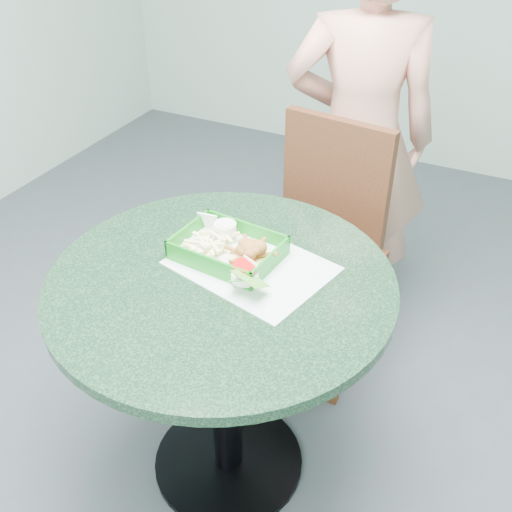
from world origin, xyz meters
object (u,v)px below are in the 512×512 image
at_px(dining_chair, 323,234).
at_px(crab_sandwich, 252,256).
at_px(sauce_ramekin, 223,234).
at_px(diner_person, 360,134).
at_px(cafe_table, 223,332).
at_px(food_basket, 228,257).

height_order(dining_chair, crab_sandwich, dining_chair).
height_order(crab_sandwich, sauce_ramekin, crab_sandwich).
bearing_deg(dining_chair, diner_person, 95.33).
bearing_deg(diner_person, crab_sandwich, 70.63).
distance_m(crab_sandwich, sauce_ramekin, 0.13).
bearing_deg(diner_person, cafe_table, 67.79).
relative_size(cafe_table, dining_chair, 0.98).
distance_m(dining_chair, crab_sandwich, 0.64).
bearing_deg(cafe_table, food_basket, 106.81).
bearing_deg(crab_sandwich, dining_chair, 90.35).
bearing_deg(food_basket, diner_person, 84.37).
height_order(diner_person, sauce_ramekin, diner_person).
height_order(cafe_table, sauce_ramekin, sauce_ramekin).
bearing_deg(diner_person, dining_chair, 68.76).
relative_size(cafe_table, crab_sandwich, 7.92).
distance_m(diner_person, sauce_ramekin, 0.83).
xyz_separation_m(diner_person, crab_sandwich, (-0.01, -0.88, 0.00)).
relative_size(dining_chair, food_basket, 3.43).
height_order(dining_chair, diner_person, diner_person).
xyz_separation_m(diner_person, sauce_ramekin, (-0.13, -0.82, 0.00)).
bearing_deg(cafe_table, crab_sandwich, 59.62).
bearing_deg(sauce_ramekin, food_basket, -50.03).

